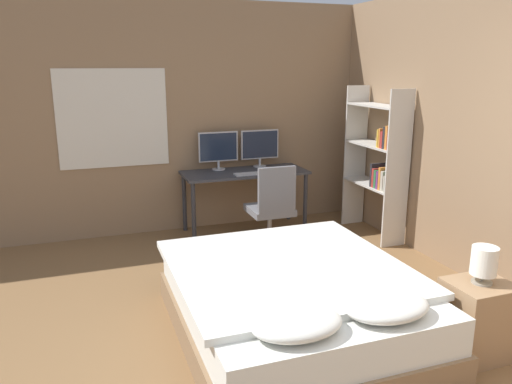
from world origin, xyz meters
TOP-DOWN VIEW (x-y plane):
  - wall_back at (-0.02, 4.07)m, footprint 12.00×0.08m
  - wall_side_right at (1.77, 1.50)m, footprint 0.06×12.00m
  - bed at (-0.25, 1.26)m, footprint 1.68×1.98m
  - nightstand at (0.84, 0.59)m, footprint 0.42×0.37m
  - bedside_lamp at (0.84, 0.59)m, footprint 0.17×0.17m
  - desk at (0.19, 3.70)m, footprint 1.48×0.60m
  - monitor_left at (-0.08, 3.89)m, footprint 0.48×0.16m
  - monitor_right at (0.45, 3.89)m, footprint 0.48×0.16m
  - keyboard at (0.19, 3.50)m, footprint 0.36×0.13m
  - computer_mouse at (0.46, 3.50)m, footprint 0.07×0.05m
  - office_chair at (0.26, 2.99)m, footprint 0.52×0.52m
  - bookshelf at (1.57, 2.96)m, footprint 0.30×0.91m

SIDE VIEW (x-z plane):
  - bed at x=-0.25m, z-range -0.04..0.57m
  - nightstand at x=0.84m, z-range 0.00..0.55m
  - office_chair at x=0.26m, z-range -0.10..0.86m
  - desk at x=0.19m, z-range 0.28..1.02m
  - bedside_lamp at x=0.84m, z-range 0.57..0.83m
  - keyboard at x=0.19m, z-range 0.74..0.76m
  - computer_mouse at x=0.46m, z-range 0.74..0.78m
  - bookshelf at x=1.57m, z-range 0.07..1.80m
  - monitor_left at x=-0.08m, z-range 0.77..1.23m
  - monitor_right at x=0.45m, z-range 0.77..1.23m
  - wall_side_right at x=1.77m, z-range 0.00..2.70m
  - wall_back at x=-0.02m, z-range 0.00..2.70m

